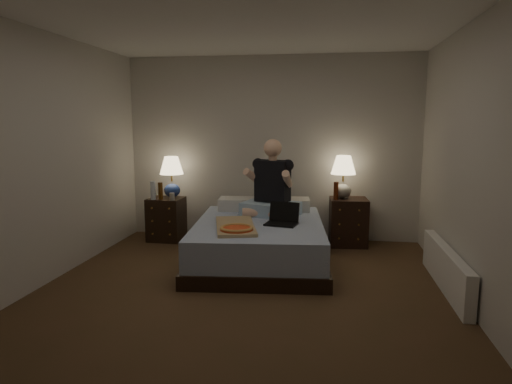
% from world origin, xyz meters
% --- Properties ---
extents(floor, '(4.00, 4.50, 0.00)m').
position_xyz_m(floor, '(0.00, 0.00, 0.00)').
color(floor, brown).
rests_on(floor, ground).
extents(ceiling, '(4.00, 4.50, 0.00)m').
position_xyz_m(ceiling, '(0.00, 0.00, 2.50)').
color(ceiling, white).
rests_on(ceiling, ground).
extents(wall_back, '(4.00, 0.00, 2.50)m').
position_xyz_m(wall_back, '(0.00, 2.25, 1.25)').
color(wall_back, beige).
rests_on(wall_back, ground).
extents(wall_front, '(4.00, 0.00, 2.50)m').
position_xyz_m(wall_front, '(0.00, -2.25, 1.25)').
color(wall_front, beige).
rests_on(wall_front, ground).
extents(wall_left, '(0.00, 4.50, 2.50)m').
position_xyz_m(wall_left, '(-2.00, 0.00, 1.25)').
color(wall_left, beige).
rests_on(wall_left, ground).
extents(wall_right, '(0.00, 4.50, 2.50)m').
position_xyz_m(wall_right, '(2.00, 0.00, 1.25)').
color(wall_right, beige).
rests_on(wall_right, ground).
extents(bed, '(1.60, 2.04, 0.48)m').
position_xyz_m(bed, '(0.01, 1.07, 0.24)').
color(bed, '#506CA0').
rests_on(bed, floor).
extents(nightstand_left, '(0.46, 0.42, 0.58)m').
position_xyz_m(nightstand_left, '(-1.40, 1.87, 0.29)').
color(nightstand_left, black).
rests_on(nightstand_left, floor).
extents(nightstand_right, '(0.50, 0.46, 0.62)m').
position_xyz_m(nightstand_right, '(1.06, 1.99, 0.31)').
color(nightstand_right, black).
rests_on(nightstand_right, floor).
extents(lamp_left, '(0.34, 0.34, 0.56)m').
position_xyz_m(lamp_left, '(-1.33, 1.96, 0.86)').
color(lamp_left, navy).
rests_on(lamp_left, nightstand_left).
extents(lamp_right, '(0.35, 0.35, 0.56)m').
position_xyz_m(lamp_right, '(0.98, 2.00, 0.90)').
color(lamp_right, gray).
rests_on(lamp_right, nightstand_right).
extents(water_bottle, '(0.07, 0.07, 0.25)m').
position_xyz_m(water_bottle, '(-1.52, 1.73, 0.71)').
color(water_bottle, white).
rests_on(water_bottle, nightstand_left).
extents(soda_can, '(0.07, 0.07, 0.10)m').
position_xyz_m(soda_can, '(-1.25, 1.71, 0.63)').
color(soda_can, beige).
rests_on(soda_can, nightstand_left).
extents(beer_bottle_left, '(0.06, 0.06, 0.23)m').
position_xyz_m(beer_bottle_left, '(-1.42, 1.75, 0.70)').
color(beer_bottle_left, '#5A320C').
rests_on(beer_bottle_left, nightstand_left).
extents(beer_bottle_right, '(0.06, 0.06, 0.23)m').
position_xyz_m(beer_bottle_right, '(0.89, 1.89, 0.74)').
color(beer_bottle_right, '#4E1D0B').
rests_on(beer_bottle_right, nightstand_right).
extents(person, '(0.79, 0.69, 0.93)m').
position_xyz_m(person, '(0.10, 1.46, 0.94)').
color(person, black).
rests_on(person, bed).
extents(laptop, '(0.39, 0.34, 0.24)m').
position_xyz_m(laptop, '(0.27, 0.95, 0.60)').
color(laptop, black).
rests_on(laptop, bed).
extents(pizza_box, '(0.58, 0.84, 0.08)m').
position_xyz_m(pizza_box, '(-0.14, 0.51, 0.52)').
color(pizza_box, tan).
rests_on(pizza_box, bed).
extents(radiator, '(0.10, 1.60, 0.40)m').
position_xyz_m(radiator, '(1.93, 0.51, 0.20)').
color(radiator, white).
rests_on(radiator, floor).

